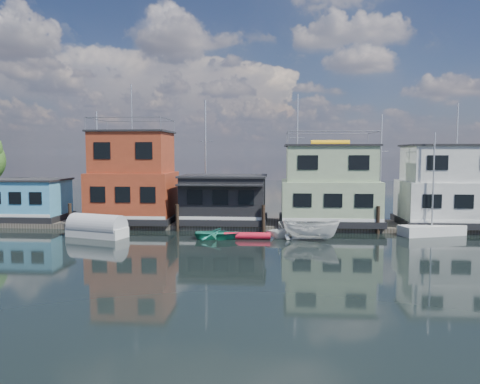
# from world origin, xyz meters

# --- Properties ---
(ground) EXTENTS (160.00, 160.00, 0.00)m
(ground) POSITION_xyz_m (0.00, 0.00, 0.00)
(ground) COLOR black
(ground) RESTS_ON ground
(dock) EXTENTS (48.00, 5.00, 0.40)m
(dock) POSITION_xyz_m (0.00, 12.00, 0.20)
(dock) COLOR #595147
(dock) RESTS_ON ground
(houseboat_blue) EXTENTS (6.40, 4.90, 3.66)m
(houseboat_blue) POSITION_xyz_m (-18.00, 12.00, 2.21)
(houseboat_blue) COLOR black
(houseboat_blue) RESTS_ON dock
(houseboat_red) EXTENTS (7.40, 5.90, 11.86)m
(houseboat_red) POSITION_xyz_m (-8.50, 12.00, 4.10)
(houseboat_red) COLOR black
(houseboat_red) RESTS_ON dock
(houseboat_dark) EXTENTS (7.40, 6.10, 4.06)m
(houseboat_dark) POSITION_xyz_m (-0.50, 11.98, 2.42)
(houseboat_dark) COLOR black
(houseboat_dark) RESTS_ON dock
(houseboat_green) EXTENTS (8.40, 5.90, 7.03)m
(houseboat_green) POSITION_xyz_m (8.50, 12.00, 3.55)
(houseboat_green) COLOR black
(houseboat_green) RESTS_ON dock
(houseboat_white) EXTENTS (8.40, 5.90, 6.66)m
(houseboat_white) POSITION_xyz_m (18.50, 12.00, 3.54)
(houseboat_white) COLOR black
(houseboat_white) RESTS_ON dock
(pilings) EXTENTS (42.28, 0.28, 2.20)m
(pilings) POSITION_xyz_m (-0.33, 9.20, 1.10)
(pilings) COLOR #2D2116
(pilings) RESTS_ON ground
(background_masts) EXTENTS (36.40, 0.16, 12.00)m
(background_masts) POSITION_xyz_m (4.76, 18.00, 5.55)
(background_masts) COLOR silver
(background_masts) RESTS_ON ground
(dinghy_teal) EXTENTS (3.84, 2.88, 0.76)m
(dinghy_teal) POSITION_xyz_m (-0.15, 6.13, 0.38)
(dinghy_teal) COLOR #258770
(dinghy_teal) RESTS_ON ground
(tarp_runabout) EXTENTS (4.89, 3.06, 1.85)m
(tarp_runabout) POSITION_xyz_m (-9.53, 6.18, 0.69)
(tarp_runabout) COLOR silver
(tarp_runabout) RESTS_ON ground
(red_kayak) EXTENTS (3.46, 0.57, 0.51)m
(red_kayak) POSITION_xyz_m (1.89, 6.16, 0.25)
(red_kayak) COLOR red
(red_kayak) RESTS_ON ground
(motorboat) EXTENTS (4.38, 2.45, 1.60)m
(motorboat) POSITION_xyz_m (6.56, 6.02, 0.80)
(motorboat) COLOR silver
(motorboat) RESTS_ON ground
(day_sailer) EXTENTS (5.29, 3.17, 7.91)m
(day_sailer) POSITION_xyz_m (16.03, 8.93, 0.45)
(day_sailer) COLOR silver
(day_sailer) RESTS_ON ground
(dinghy_white) EXTENTS (3.01, 2.84, 1.26)m
(dinghy_white) POSITION_xyz_m (4.39, 6.73, 0.63)
(dinghy_white) COLOR white
(dinghy_white) RESTS_ON ground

